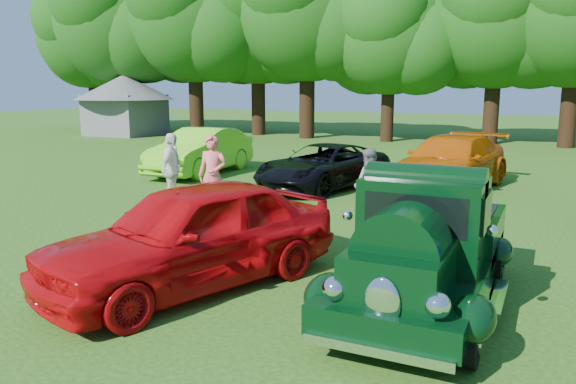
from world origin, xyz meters
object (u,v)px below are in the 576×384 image
at_px(back_car_black, 323,166).
at_px(hero_pickup, 426,250).
at_px(red_convertible, 192,234).
at_px(back_car_lime, 201,151).
at_px(spectator_pink, 213,175).
at_px(back_car_orange, 450,163).
at_px(spectator_grey, 369,184).
at_px(gazebo, 125,98).
at_px(spectator_white, 172,170).

bearing_deg(back_car_black, hero_pickup, -44.94).
xyz_separation_m(red_convertible, back_car_black, (-1.41, 9.05, -0.16)).
relative_size(back_car_lime, spectator_pink, 2.53).
xyz_separation_m(back_car_lime, back_car_orange, (8.74, 0.62, -0.00)).
height_order(spectator_pink, spectator_grey, spectator_pink).
height_order(red_convertible, back_car_orange, red_convertible).
xyz_separation_m(hero_pickup, back_car_lime, (-10.04, 9.12, -0.00)).
xyz_separation_m(back_car_lime, spectator_pink, (4.05, -5.46, 0.16)).
height_order(back_car_orange, gazebo, gazebo).
height_order(back_car_black, spectator_pink, spectator_pink).
distance_m(spectator_grey, gazebo, 26.97).
height_order(back_car_lime, spectator_grey, spectator_grey).
bearing_deg(gazebo, spectator_grey, -36.75).
distance_m(hero_pickup, back_car_orange, 9.82).
relative_size(spectator_pink, spectator_white, 1.02).
bearing_deg(spectator_white, spectator_pink, -122.14).
relative_size(back_car_lime, back_car_black, 1.01).
distance_m(back_car_black, spectator_white, 4.93).
height_order(back_car_lime, back_car_black, back_car_lime).
bearing_deg(hero_pickup, spectator_pink, 148.56).
bearing_deg(spectator_pink, back_car_black, 61.42).
bearing_deg(back_car_orange, back_car_black, -146.35).
height_order(red_convertible, spectator_white, spectator_white).
xyz_separation_m(hero_pickup, back_car_black, (-4.90, 8.26, -0.14)).
distance_m(red_convertible, back_car_black, 9.16).
height_order(red_convertible, gazebo, gazebo).
height_order(hero_pickup, red_convertible, hero_pickup).
distance_m(back_car_lime, back_car_orange, 8.77).
distance_m(back_car_orange, spectator_white, 8.43).
distance_m(red_convertible, spectator_pink, 5.10).
bearing_deg(back_car_orange, back_car_lime, -164.62).
bearing_deg(hero_pickup, spectator_grey, 115.82).
height_order(spectator_grey, gazebo, gazebo).
xyz_separation_m(red_convertible, spectator_pink, (-2.49, 4.45, 0.14)).
bearing_deg(back_car_black, spectator_white, -108.60).
height_order(red_convertible, back_car_black, red_convertible).
bearing_deg(back_car_orange, red_convertible, -90.46).
height_order(back_car_lime, gazebo, gazebo).
height_order(back_car_lime, spectator_pink, spectator_pink).
xyz_separation_m(spectator_grey, spectator_white, (-5.19, -0.80, 0.12)).
xyz_separation_m(red_convertible, spectator_grey, (1.11, 5.72, 0.00)).
distance_m(back_car_black, spectator_pink, 4.74).
xyz_separation_m(back_car_orange, spectator_white, (-6.28, -5.61, 0.14)).
relative_size(red_convertible, spectator_white, 2.57).
bearing_deg(spectator_white, back_car_black, -48.69).
distance_m(hero_pickup, red_convertible, 3.58).
bearing_deg(back_car_lime, spectator_pink, -55.44).
bearing_deg(back_car_lime, gazebo, 137.42).
height_order(hero_pickup, spectator_pink, spectator_pink).
height_order(spectator_grey, spectator_white, spectator_white).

